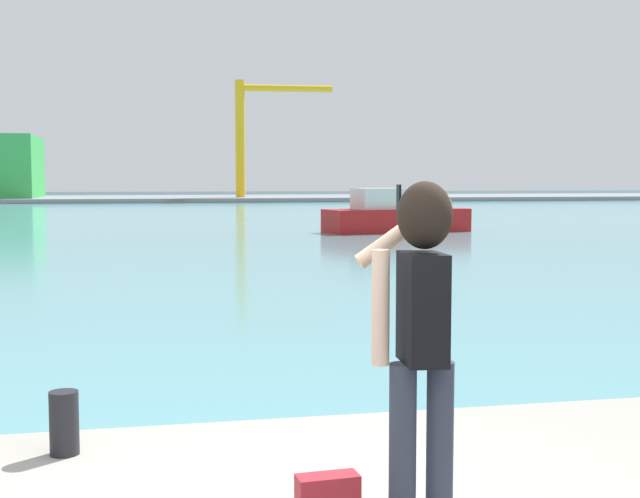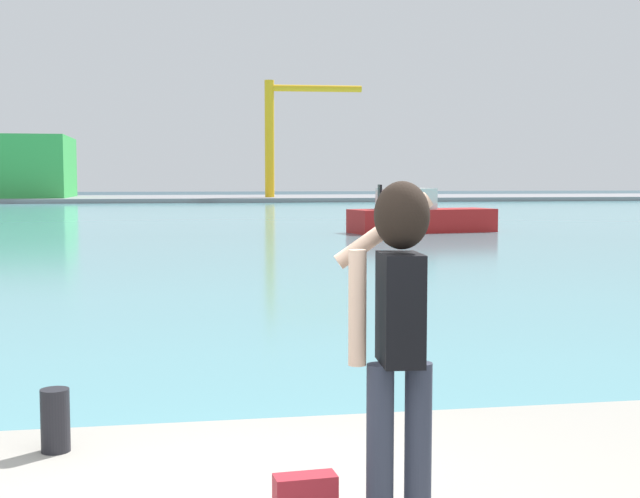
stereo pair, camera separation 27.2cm
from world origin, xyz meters
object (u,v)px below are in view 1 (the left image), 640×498
at_px(person_photographer, 420,315).
at_px(handbag, 328,498).
at_px(boat_moored, 394,216).
at_px(port_crane, 253,125).
at_px(harbor_bollard, 64,423).

xyz_separation_m(person_photographer, handbag, (-0.46, 0.09, -0.95)).
relative_size(boat_moored, port_crane, 0.55).
distance_m(person_photographer, handbag, 1.05).
relative_size(harbor_bollard, port_crane, 0.03).
bearing_deg(port_crane, harbor_bollard, -98.48).
xyz_separation_m(boat_moored, port_crane, (0.96, 53.94, 7.36)).
xyz_separation_m(person_photographer, harbor_bollard, (-1.86, 1.48, -0.86)).
bearing_deg(person_photographer, harbor_bollard, 56.03).
bearing_deg(port_crane, handbag, -97.43).
bearing_deg(boat_moored, harbor_bollard, -121.35).
relative_size(handbag, harbor_bollard, 0.79).
distance_m(boat_moored, port_crane, 54.44).
bearing_deg(handbag, port_crane, 82.57).
height_order(person_photographer, handbag, person_photographer).
bearing_deg(person_photographer, handbag, 83.70).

